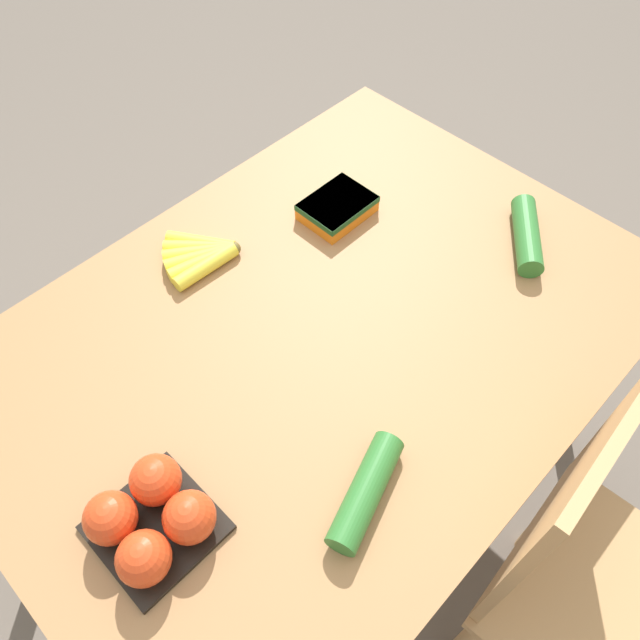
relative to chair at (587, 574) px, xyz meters
The scene contains 8 objects.
ground_plane 0.82m from the chair, 84.55° to the right, with size 12.00×12.00×0.00m, color #665B51.
dining_table 0.66m from the chair, 84.55° to the right, with size 1.34×0.97×0.73m.
chair is the anchor object (origin of this frame).
banana_bunch 0.98m from the chair, 83.54° to the right, with size 0.16×0.15×0.03m.
tomato_pack 0.81m from the chair, 46.65° to the right, with size 0.18×0.18×0.09m.
carrot_bag 0.90m from the chair, 103.02° to the right, with size 0.15×0.12×0.04m.
cucumber_near 0.69m from the chair, 130.57° to the right, with size 0.19×0.17×0.05m.
cucumber_far 0.50m from the chair, 54.27° to the right, with size 0.21×0.11×0.05m.
Camera 1 is at (0.51, 0.50, 1.73)m, focal length 35.00 mm.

